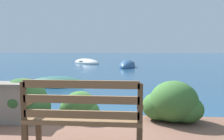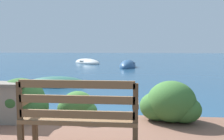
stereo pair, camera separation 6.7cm
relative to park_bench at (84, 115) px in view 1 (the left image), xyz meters
The scene contains 9 objects.
ground_plane 1.85m from the park_bench, 94.69° to the left, with size 80.00×80.00×0.00m.
park_bench is the anchor object (origin of this frame).
hedge_clump_left 1.90m from the park_bench, 136.59° to the left, with size 1.08×0.78×0.73m.
hedge_clump_centre 1.46m from the park_bench, 104.44° to the left, with size 0.74×0.53×0.50m.
hedge_clump_right 1.89m from the park_bench, 47.32° to the left, with size 1.04×0.75×0.71m.
rowboat_nearest 6.58m from the park_bench, 110.56° to the left, with size 2.43×1.53×0.60m.
rowboat_mid 13.87m from the park_bench, 89.29° to the left, with size 1.31×2.59×0.89m.
rowboat_far 17.40m from the park_bench, 100.71° to the left, with size 2.97×3.00×0.68m.
mooring_buoy 4.91m from the park_bench, 118.84° to the left, with size 0.42×0.42×0.38m.
Camera 1 is at (0.74, -4.61, 1.55)m, focal length 40.00 mm.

